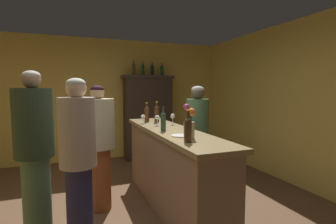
# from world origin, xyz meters

# --- Properties ---
(wall_back) EXTENTS (5.64, 0.12, 2.64)m
(wall_back) POSITION_xyz_m (0.00, 3.00, 1.32)
(wall_back) COLOR gold
(wall_back) RESTS_ON ground
(wall_right) EXTENTS (0.12, 6.00, 2.64)m
(wall_right) POSITION_xyz_m (2.82, 0.00, 1.32)
(wall_right) COLOR gold
(wall_right) RESTS_ON ground
(bar_counter) EXTENTS (0.54, 2.49, 1.04)m
(bar_counter) POSITION_xyz_m (0.61, 0.22, 0.52)
(bar_counter) COLOR #84664F
(bar_counter) RESTS_ON ground
(display_cabinet) EXTENTS (1.12, 0.46, 1.85)m
(display_cabinet) POSITION_xyz_m (1.03, 2.68, 0.96)
(display_cabinet) COLOR #2F231C
(display_cabinet) RESTS_ON ground
(wine_bottle_chardonnay) EXTENTS (0.07, 0.07, 0.29)m
(wine_bottle_chardonnay) POSITION_xyz_m (0.67, -0.17, 1.17)
(wine_bottle_chardonnay) COLOR #1D3820
(wine_bottle_chardonnay) RESTS_ON bar_counter
(wine_bottle_malbec) EXTENTS (0.07, 0.07, 0.30)m
(wine_bottle_malbec) POSITION_xyz_m (0.53, 1.05, 1.17)
(wine_bottle_malbec) COLOR #4D2B17
(wine_bottle_malbec) RESTS_ON bar_counter
(wine_bottle_rose) EXTENTS (0.06, 0.06, 0.29)m
(wine_bottle_rose) POSITION_xyz_m (0.48, 0.14, 1.17)
(wine_bottle_rose) COLOR #2E462F
(wine_bottle_rose) RESTS_ON bar_counter
(wine_bottle_riesling) EXTENTS (0.07, 0.07, 0.30)m
(wine_bottle_riesling) POSITION_xyz_m (0.48, -0.56, 1.17)
(wine_bottle_riesling) COLOR #412919
(wine_bottle_riesling) RESTS_ON bar_counter
(wine_bottle_merlot) EXTENTS (0.07, 0.07, 0.32)m
(wine_bottle_merlot) POSITION_xyz_m (0.65, 0.92, 1.18)
(wine_bottle_merlot) COLOR #472B13
(wine_bottle_merlot) RESTS_ON bar_counter
(wine_glass_front) EXTENTS (0.07, 0.07, 0.13)m
(wine_glass_front) POSITION_xyz_m (0.42, 0.86, 1.13)
(wine_glass_front) COLOR white
(wine_glass_front) RESTS_ON bar_counter
(wine_glass_mid) EXTENTS (0.07, 0.07, 0.14)m
(wine_glass_mid) POSITION_xyz_m (0.56, 0.60, 1.15)
(wine_glass_mid) COLOR white
(wine_glass_mid) RESTS_ON bar_counter
(wine_glass_rear) EXTENTS (0.06, 0.06, 0.16)m
(wine_glass_rear) POSITION_xyz_m (0.79, 0.61, 1.15)
(wine_glass_rear) COLOR white
(wine_glass_rear) RESTS_ON bar_counter
(flower_arrangement) EXTENTS (0.13, 0.11, 0.36)m
(flower_arrangement) POSITION_xyz_m (0.57, -0.40, 1.19)
(flower_arrangement) COLOR tan
(flower_arrangement) RESTS_ON bar_counter
(cheese_plate) EXTENTS (0.19, 0.19, 0.01)m
(cheese_plate) POSITION_xyz_m (0.53, -0.26, 1.05)
(cheese_plate) COLOR white
(cheese_plate) RESTS_ON bar_counter
(display_bottle_left) EXTENTS (0.07, 0.07, 0.33)m
(display_bottle_left) POSITION_xyz_m (0.72, 2.68, 1.99)
(display_bottle_left) COLOR #463017
(display_bottle_left) RESTS_ON display_cabinet
(display_bottle_midleft) EXTENTS (0.07, 0.07, 0.32)m
(display_bottle_midleft) POSITION_xyz_m (0.92, 2.68, 1.99)
(display_bottle_midleft) COLOR #123D21
(display_bottle_midleft) RESTS_ON display_cabinet
(display_bottle_center) EXTENTS (0.08, 0.08, 0.30)m
(display_bottle_center) POSITION_xyz_m (1.14, 2.68, 1.98)
(display_bottle_center) COLOR black
(display_bottle_center) RESTS_ON display_cabinet
(display_bottle_midright) EXTENTS (0.07, 0.07, 0.29)m
(display_bottle_midright) POSITION_xyz_m (1.36, 2.68, 1.98)
(display_bottle_midright) COLOR #143E20
(display_bottle_midright) RESTS_ON display_cabinet
(patron_by_cabinet) EXTENTS (0.37, 0.37, 1.73)m
(patron_by_cabinet) POSITION_xyz_m (-0.92, 0.02, 0.94)
(patron_by_cabinet) COLOR #4B684A
(patron_by_cabinet) RESTS_ON ground
(patron_in_grey) EXTENTS (0.40, 0.40, 1.60)m
(patron_in_grey) POSITION_xyz_m (-0.26, 0.52, 0.86)
(patron_in_grey) COLOR brown
(patron_in_grey) RESTS_ON ground
(patron_tall) EXTENTS (0.32, 0.32, 1.65)m
(patron_tall) POSITION_xyz_m (-0.52, -0.37, 0.91)
(patron_tall) COLOR #26254F
(patron_tall) RESTS_ON ground
(bartender) EXTENTS (0.34, 0.34, 1.60)m
(bartender) POSITION_xyz_m (1.22, 0.66, 0.88)
(bartender) COLOR #A09492
(bartender) RESTS_ON ground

